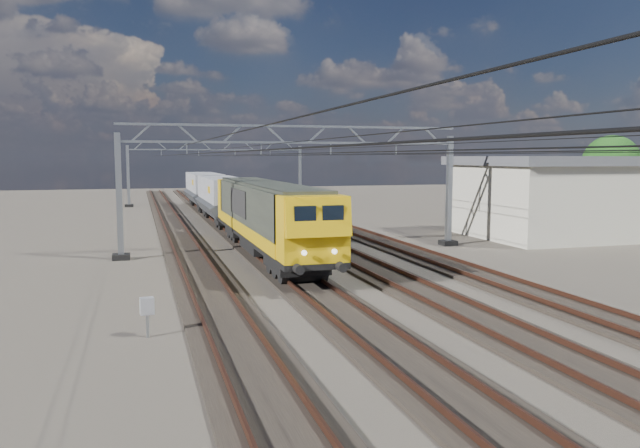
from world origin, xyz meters
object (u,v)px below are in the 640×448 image
object	(u,v)px
catenary_gantry_far	(217,170)
trackside_cabinet	(147,307)
locomotive	(266,214)
hopper_wagon_lead	(223,196)
industrial_shed	(598,195)
tree_far	(616,166)
hopper_wagon_mid	(204,188)
catenary_gantry_mid	(297,183)

from	to	relation	value
catenary_gantry_far	trackside_cabinet	world-z (taller)	catenary_gantry_far
locomotive	hopper_wagon_lead	bearing A→B (deg)	90.00
trackside_cabinet	industrial_shed	bearing A→B (deg)	23.18
catenary_gantry_far	tree_far	bearing A→B (deg)	-40.85
hopper_wagon_mid	industrial_shed	size ratio (longest dim) A/B	0.70
locomotive	hopper_wagon_mid	bearing A→B (deg)	90.00
catenary_gantry_mid	industrial_shed	world-z (taller)	catenary_gantry_mid
catenary_gantry_far	hopper_wagon_lead	bearing A→B (deg)	-95.85
trackside_cabinet	industrial_shed	world-z (taller)	industrial_shed
locomotive	industrial_shed	bearing A→B (deg)	7.62
catenary_gantry_far	locomotive	world-z (taller)	catenary_gantry_far
hopper_wagon_lead	tree_far	xyz separation A→B (m)	(32.32, -6.70, 2.35)
hopper_wagon_lead	catenary_gantry_mid	bearing A→B (deg)	-83.08
locomotive	hopper_wagon_lead	xyz separation A→B (m)	(-0.00, 17.70, -0.09)
hopper_wagon_lead	trackside_cabinet	size ratio (longest dim) A/B	10.84
tree_far	hopper_wagon_lead	bearing A→B (deg)	168.29
hopper_wagon_mid	industrial_shed	bearing A→B (deg)	-50.08
catenary_gantry_far	industrial_shed	size ratio (longest dim) A/B	1.07
locomotive	tree_far	xyz separation A→B (m)	(32.32, 11.00, 2.26)
hopper_wagon_mid	tree_far	bearing A→B (deg)	-32.89
catenary_gantry_far	hopper_wagon_lead	size ratio (longest dim) A/B	1.53
industrial_shed	tree_far	size ratio (longest dim) A/B	2.59
locomotive	tree_far	distance (m)	34.21
hopper_wagon_mid	hopper_wagon_lead	bearing A→B (deg)	-90.00
hopper_wagon_lead	tree_far	size ratio (longest dim) A/B	1.81
catenary_gantry_mid	hopper_wagon_mid	bearing A→B (deg)	93.73
industrial_shed	tree_far	bearing A→B (deg)	43.12
locomotive	trackside_cabinet	xyz separation A→B (m)	(-6.41, -13.85, -1.42)
catenary_gantry_mid	hopper_wagon_lead	xyz separation A→B (m)	(-2.00, 16.49, -1.67)
locomotive	trackside_cabinet	distance (m)	15.32
hopper_wagon_lead	tree_far	bearing A→B (deg)	-11.71
catenary_gantry_mid	trackside_cabinet	xyz separation A→B (m)	(-8.41, -15.06, -3.00)
catenary_gantry_mid	hopper_wagon_mid	distance (m)	30.80
catenary_gantry_mid	tree_far	bearing A→B (deg)	17.89
catenary_gantry_mid	catenary_gantry_far	size ratio (longest dim) A/B	1.00
hopper_wagon_lead	industrial_shed	world-z (taller)	industrial_shed
locomotive	industrial_shed	distance (m)	24.22
catenary_gantry_far	hopper_wagon_lead	world-z (taller)	catenary_gantry_far
trackside_cabinet	tree_far	xyz separation A→B (m)	(38.72, 24.85, 3.67)
hopper_wagon_lead	trackside_cabinet	bearing A→B (deg)	-101.48
catenary_gantry_mid	tree_far	world-z (taller)	tree_far
trackside_cabinet	locomotive	bearing A→B (deg)	59.06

